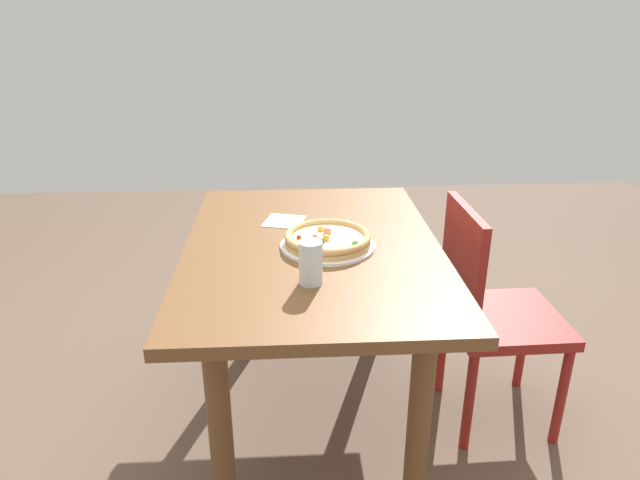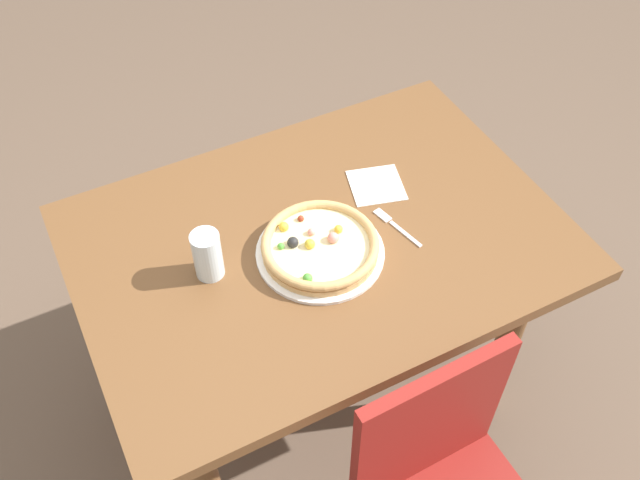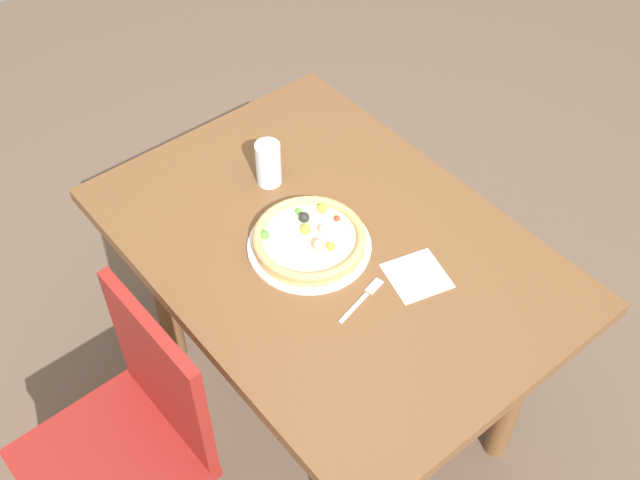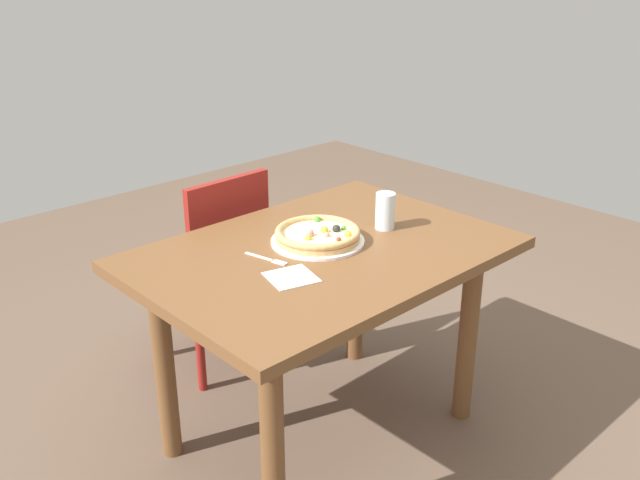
{
  "view_description": "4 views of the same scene",
  "coord_description": "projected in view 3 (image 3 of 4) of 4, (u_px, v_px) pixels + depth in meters",
  "views": [
    {
      "loc": [
        -1.78,
        0.08,
        1.51
      ],
      "look_at": [
        -0.01,
        -0.03,
        0.77
      ],
      "focal_mm": 31.94,
      "sensor_mm": 36.0,
      "label": 1
    },
    {
      "loc": [
        -0.54,
        -1.06,
        2.09
      ],
      "look_at": [
        -0.01,
        -0.03,
        0.77
      ],
      "focal_mm": 39.69,
      "sensor_mm": 36.0,
      "label": 2
    },
    {
      "loc": [
        1.04,
        -0.88,
        2.25
      ],
      "look_at": [
        -0.01,
        -0.03,
        0.77
      ],
      "focal_mm": 44.09,
      "sensor_mm": 36.0,
      "label": 3
    },
    {
      "loc": [
        1.48,
        1.56,
        1.69
      ],
      "look_at": [
        -0.01,
        -0.03,
        0.77
      ],
      "focal_mm": 39.55,
      "sensor_mm": 36.0,
      "label": 4
    }
  ],
  "objects": [
    {
      "name": "chair_near",
      "position": [
        130.0,
        438.0,
        1.96
      ],
      "size": [
        0.41,
        0.41,
        0.87
      ],
      "rotation": [
        0.0,
        0.0,
        3.16
      ],
      "color": "maroon",
      "rests_on": "ground"
    },
    {
      "name": "plate",
      "position": [
        309.0,
        246.0,
        2.02
      ],
      "size": [
        0.32,
        0.32,
        0.01
      ],
      "primitive_type": "cylinder",
      "color": "white",
      "rests_on": "dining_table"
    },
    {
      "name": "pizza",
      "position": [
        309.0,
        239.0,
        2.0
      ],
      "size": [
        0.29,
        0.29,
        0.05
      ],
      "color": "tan",
      "rests_on": "plate"
    },
    {
      "name": "ground_plane",
      "position": [
        328.0,
        397.0,
        2.58
      ],
      "size": [
        6.0,
        6.0,
        0.0
      ],
      "primitive_type": "plane",
      "color": "brown"
    },
    {
      "name": "dining_table",
      "position": [
        330.0,
        272.0,
        2.11
      ],
      "size": [
        1.22,
        0.86,
        0.75
      ],
      "color": "brown",
      "rests_on": "ground"
    },
    {
      "name": "napkin",
      "position": [
        417.0,
        276.0,
        1.95
      ],
      "size": [
        0.17,
        0.17,
        0.0
      ],
      "primitive_type": "cube",
      "rotation": [
        0.0,
        0.0,
        -0.27
      ],
      "color": "white",
      "rests_on": "dining_table"
    },
    {
      "name": "drinking_glass",
      "position": [
        268.0,
        164.0,
        2.14
      ],
      "size": [
        0.07,
        0.07,
        0.13
      ],
      "primitive_type": "cylinder",
      "color": "silver",
      "rests_on": "dining_table"
    },
    {
      "name": "fork",
      "position": [
        364.0,
        297.0,
        1.91
      ],
      "size": [
        0.05,
        0.16,
        0.0
      ],
      "rotation": [
        0.0,
        0.0,
        1.8
      ],
      "color": "silver",
      "rests_on": "dining_table"
    }
  ]
}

